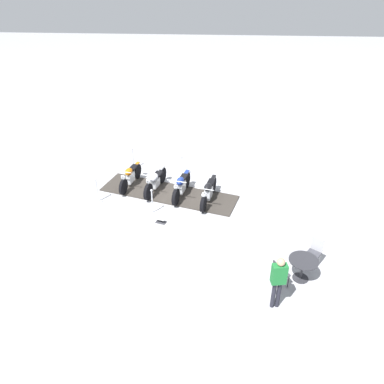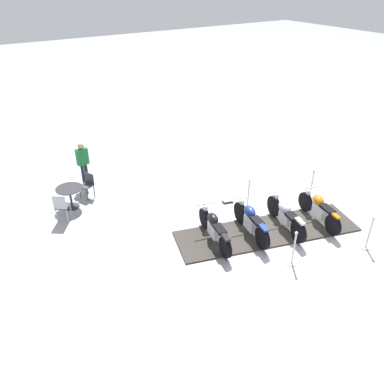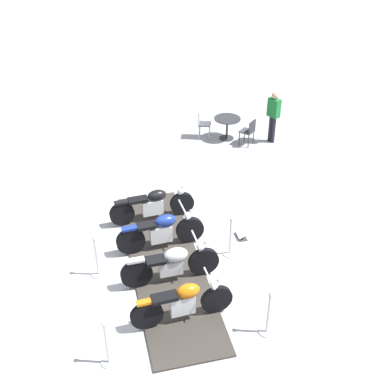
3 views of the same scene
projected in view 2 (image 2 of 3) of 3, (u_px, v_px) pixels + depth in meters
name	position (u px, v px, depth m)	size (l,w,h in m)	color
ground_plane	(267.00, 232.00, 12.03)	(80.00, 80.00, 0.00)	#B2B2B7
display_platform	(267.00, 231.00, 12.02)	(5.69, 1.56, 0.05)	#38332D
motorcycle_copper	(319.00, 209.00, 12.22)	(2.05, 0.71, 0.96)	black
motorcycle_chrome	(285.00, 215.00, 11.95)	(2.13, 0.79, 1.00)	black
motorcycle_navy	(251.00, 221.00, 11.66)	(2.08, 0.80, 0.99)	black
motorcycle_black	(214.00, 228.00, 11.39)	(2.17, 0.80, 0.92)	black
stanchion_right_front	(311.00, 187.00, 13.71)	(0.30, 0.30, 1.06)	silver
stanchion_left_front	(368.00, 237.00, 11.18)	(0.30, 0.30, 1.06)	silver
stanchion_right_mid	(248.00, 198.00, 13.12)	(0.32, 0.32, 1.06)	silver
stanchion_left_mid	(293.00, 253.00, 10.59)	(0.32, 0.32, 1.07)	silver
info_placard	(228.00, 200.00, 13.52)	(0.31, 0.42, 0.20)	#333338
cafe_table	(70.00, 193.00, 12.99)	(0.88, 0.88, 0.74)	#2D2D33
cafe_chair_near_table	(88.00, 184.00, 13.62)	(0.53, 0.53, 0.88)	#2D2D33
cafe_chair_across_table	(61.00, 206.00, 12.28)	(0.56, 0.56, 0.99)	#B7B7BC
bystander_person	(83.00, 161.00, 14.03)	(0.29, 0.43, 1.73)	#23232D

